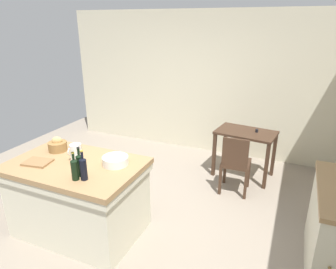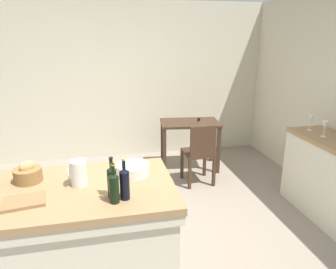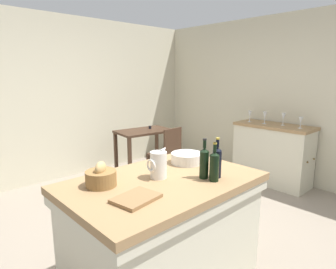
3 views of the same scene
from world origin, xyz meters
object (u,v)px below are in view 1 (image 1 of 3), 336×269
object	(u,v)px
cutting_board	(38,162)
wicker_hamper	(27,195)
pitcher	(76,153)
wooden_chair	(235,163)
bread_basket	(58,146)
wine_bottle_amber	(80,164)
wash_bowl	(115,161)
wine_bottle_dark	(83,168)
writing_desk	(245,139)
wine_bottle_green	(75,169)
island_table	(79,195)

from	to	relation	value
cutting_board	wicker_hamper	world-z (taller)	cutting_board
pitcher	cutting_board	bearing A→B (deg)	-150.81
wooden_chair	cutting_board	size ratio (longest dim) A/B	3.12
bread_basket	wine_bottle_amber	xyz separation A→B (m)	(0.67, -0.40, 0.06)
wash_bowl	pitcher	bearing A→B (deg)	-165.75
pitcher	wine_bottle_dark	xyz separation A→B (m)	(0.34, -0.30, 0.02)
writing_desk	bread_basket	bearing A→B (deg)	-134.77
wine_bottle_green	wine_bottle_amber	bearing A→B (deg)	95.51
writing_desk	bread_basket	distance (m)	2.80
wash_bowl	bread_basket	distance (m)	0.86
wine_bottle_amber	wine_bottle_green	size ratio (longest dim) A/B	1.05
wicker_hamper	cutting_board	bearing A→B (deg)	-24.28
cutting_board	island_table	bearing A→B (deg)	23.28
pitcher	writing_desk	bearing A→B (deg)	54.10
wicker_hamper	bread_basket	bearing A→B (deg)	6.43
wine_bottle_dark	bread_basket	bearing A→B (deg)	148.71
pitcher	bread_basket	world-z (taller)	pitcher
writing_desk	wine_bottle_green	bearing A→B (deg)	-117.37
bread_basket	wine_bottle_green	distance (m)	0.84
wooden_chair	wine_bottle_green	xyz separation A→B (m)	(-1.25, -1.88, 0.53)
wash_bowl	wine_bottle_dark	size ratio (longest dim) A/B	0.90
island_table	bread_basket	world-z (taller)	bread_basket
wash_bowl	cutting_board	world-z (taller)	wash_bowl
bread_basket	wine_bottle_dark	bearing A→B (deg)	-31.29
writing_desk	wooden_chair	world-z (taller)	wooden_chair
pitcher	cutting_board	xyz separation A→B (m)	(-0.38, -0.21, -0.10)
wash_bowl	wine_bottle_green	bearing A→B (deg)	-111.61
island_table	writing_desk	bearing A→B (deg)	54.78
pitcher	wine_bottle_amber	size ratio (longest dim) A/B	0.80
wine_bottle_amber	wine_bottle_green	distance (m)	0.09
pitcher	wash_bowl	size ratio (longest dim) A/B	0.87
wine_bottle_dark	wooden_chair	bearing A→B (deg)	57.42
island_table	wine_bottle_amber	distance (m)	0.63
bread_basket	wine_bottle_green	size ratio (longest dim) A/B	0.74
wooden_chair	pitcher	distance (m)	2.22
wine_bottle_amber	wash_bowl	bearing A→B (deg)	62.44
island_table	wine_bottle_amber	bearing A→B (deg)	-39.02
island_table	wash_bowl	bearing A→B (deg)	19.91
wash_bowl	bread_basket	size ratio (longest dim) A/B	1.29
wine_bottle_amber	wicker_hamper	xyz separation A→B (m)	(-1.29, 0.33, -0.88)
wash_bowl	wine_bottle_amber	world-z (taller)	wine_bottle_amber
pitcher	cutting_board	distance (m)	0.44
pitcher	wine_bottle_dark	bearing A→B (deg)	-41.51
wash_bowl	wine_bottle_amber	xyz separation A→B (m)	(-0.19, -0.36, 0.08)
wine_bottle_amber	wine_bottle_green	world-z (taller)	wine_bottle_amber
wash_bowl	wine_bottle_dark	bearing A→B (deg)	-103.54
wash_bowl	wine_bottle_dark	world-z (taller)	wine_bottle_dark
wine_bottle_amber	wicker_hamper	size ratio (longest dim) A/B	1.12
island_table	pitcher	distance (m)	0.52
wash_bowl	island_table	bearing A→B (deg)	-160.09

